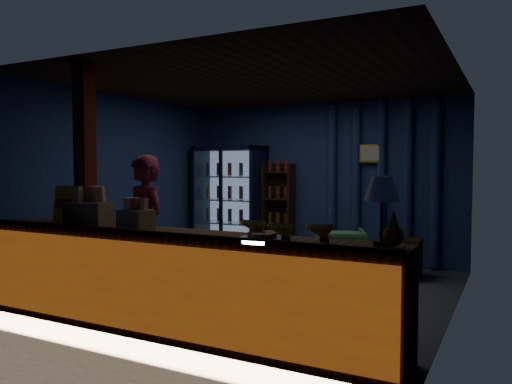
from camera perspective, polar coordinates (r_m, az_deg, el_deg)
ground at (r=6.48m, az=0.60°, el=-10.92°), size 4.60×4.60×0.00m
room_walls at (r=6.29m, az=0.61°, el=3.10°), size 4.60×4.60×4.60m
counter at (r=4.79m, az=-9.97°, el=-10.10°), size 4.40×0.57×0.99m
support_post at (r=5.38m, az=-18.90°, el=0.09°), size 0.16×0.16×2.60m
beverage_cooler at (r=8.73m, az=-2.77°, el=-1.10°), size 1.20×0.62×1.90m
bottle_shelf at (r=8.48m, az=2.68°, el=-2.17°), size 0.50×0.28×1.60m
curtain_folds at (r=7.97m, az=14.11°, el=1.05°), size 1.74×0.14×2.50m
framed_picture at (r=7.96m, az=13.03°, el=4.31°), size 0.36×0.04×0.28m
shopkeeper at (r=5.57m, az=-12.70°, el=-4.49°), size 0.71×0.59×1.68m
green_chair at (r=7.37m, az=9.51°, el=-6.64°), size 0.92×0.93×0.66m
side_table at (r=7.27m, az=15.92°, el=-7.25°), size 0.62×0.45×0.66m
yellow_sign at (r=5.84m, az=-20.06°, el=-1.25°), size 0.49×0.22×0.39m
soda_bottles at (r=5.48m, az=-18.41°, el=-2.32°), size 0.38×0.17×0.28m
snack_box_left at (r=5.29m, az=-18.59°, el=-2.20°), size 0.46×0.41×0.40m
snack_box_centre at (r=4.93m, az=-13.58°, el=-2.90°), size 0.30×0.25×0.30m
pastry_tray at (r=4.06m, az=0.86°, el=-5.27°), size 0.43×0.43×0.07m
banana_bunches at (r=4.05m, az=3.59°, el=-4.33°), size 0.84×0.31×0.18m
table_lamp at (r=3.88m, az=14.21°, el=0.05°), size 0.27×0.27×0.53m
pineapple at (r=3.85m, az=15.41°, el=-4.50°), size 0.16×0.16×0.27m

